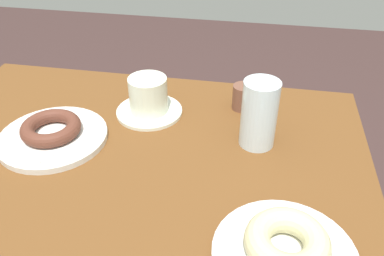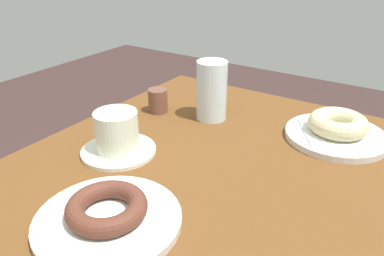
% 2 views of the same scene
% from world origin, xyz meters
% --- Properties ---
extents(table, '(0.93, 0.78, 0.78)m').
position_xyz_m(table, '(0.00, 0.00, 0.65)').
color(table, brown).
rests_on(table, ground_plane).
extents(plate_chocolate_ring, '(0.22, 0.22, 0.01)m').
position_xyz_m(plate_chocolate_ring, '(0.16, -0.08, 0.79)').
color(plate_chocolate_ring, silver).
rests_on(plate_chocolate_ring, table).
extents(napkin_chocolate_ring, '(0.18, 0.18, 0.00)m').
position_xyz_m(napkin_chocolate_ring, '(0.16, -0.08, 0.79)').
color(napkin_chocolate_ring, white).
rests_on(napkin_chocolate_ring, plate_chocolate_ring).
extents(donut_chocolate_ring, '(0.12, 0.12, 0.03)m').
position_xyz_m(donut_chocolate_ring, '(0.16, -0.08, 0.81)').
color(donut_chocolate_ring, brown).
rests_on(donut_chocolate_ring, napkin_chocolate_ring).
extents(plate_sugar_ring, '(0.21, 0.21, 0.01)m').
position_xyz_m(plate_sugar_ring, '(-0.30, 0.12, 0.79)').
color(plate_sugar_ring, silver).
rests_on(plate_sugar_ring, table).
extents(napkin_sugar_ring, '(0.19, 0.19, 0.00)m').
position_xyz_m(napkin_sugar_ring, '(-0.30, 0.12, 0.79)').
color(napkin_sugar_ring, white).
rests_on(napkin_sugar_ring, plate_sugar_ring).
extents(donut_sugar_ring, '(0.12, 0.12, 0.04)m').
position_xyz_m(donut_sugar_ring, '(-0.30, 0.12, 0.81)').
color(donut_sugar_ring, beige).
rests_on(donut_sugar_ring, napkin_sugar_ring).
extents(water_glass, '(0.07, 0.07, 0.14)m').
position_xyz_m(water_glass, '(-0.24, -0.15, 0.85)').
color(water_glass, silver).
rests_on(water_glass, table).
extents(coffee_cup, '(0.15, 0.15, 0.09)m').
position_xyz_m(coffee_cup, '(-0.00, -0.22, 0.82)').
color(coffee_cup, white).
rests_on(coffee_cup, table).
extents(sugar_jar, '(0.05, 0.05, 0.06)m').
position_xyz_m(sugar_jar, '(-0.20, -0.28, 0.81)').
color(sugar_jar, brown).
rests_on(sugar_jar, table).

